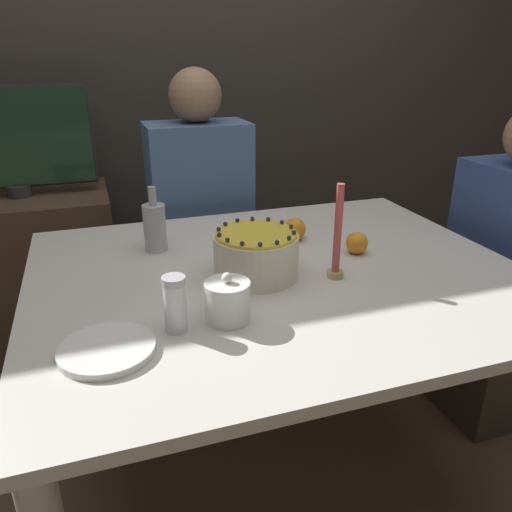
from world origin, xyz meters
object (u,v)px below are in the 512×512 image
Objects in this scene: cake at (256,255)px; tv_monitor at (10,141)px; sugar_shaker at (175,304)px; candle at (337,241)px; person_man_blue_shirt at (202,243)px; sugar_bowl at (227,301)px; bottle at (155,226)px; person_woman_floral at (503,293)px.

cake is 1.33m from tv_monitor.
candle is (0.46, 0.14, 0.04)m from sugar_shaker.
cake is 0.33m from sugar_shaker.
person_man_blue_shirt is (0.01, 0.76, -0.25)m from cake.
sugar_shaker is at bearing -140.39° from cake.
candle reaches higher than cake.
candle is (0.34, 0.13, 0.06)m from sugar_bowl.
person_man_blue_shirt reaches higher than sugar_bowl.
person_man_blue_shirt is (0.27, 0.98, -0.25)m from sugar_shaker.
sugar_shaker is 1.04m from person_man_blue_shirt.
bottle is at bearing 100.84° from sugar_bowl.
bottle is (0.03, 0.49, 0.01)m from sugar_shaker.
cake is at bearing 56.27° from sugar_bowl.
bottle is at bearing 79.06° from person_woman_floral.
bottle is at bearing 63.16° from person_man_blue_shirt.
person_woman_floral is at bearing 13.31° from sugar_bowl.
sugar_bowl is at bearing -123.73° from cake.
candle is 0.56m from bottle.
sugar_bowl is 0.92× the size of sugar_shaker.
person_woman_floral is at bearing 12.33° from sugar_shaker.
person_man_blue_shirt is 1.18m from person_woman_floral.
person_man_blue_shirt reaches higher than bottle.
cake is 1.14× the size of bottle.
bottle is 0.16× the size of person_man_blue_shirt.
person_woman_floral is at bearing 142.72° from person_man_blue_shirt.
cake is 0.88× the size of candle.
tv_monitor reaches higher than cake.
sugar_bowl is 0.37m from candle.
sugar_bowl is 0.59× the size of bottle.
person_man_blue_shirt is 0.90m from tv_monitor.
sugar_shaker is 0.49m from bottle.
person_woman_floral is (0.94, -0.71, -0.05)m from person_man_blue_shirt.
candle is at bearing -39.33° from bottle.
person_man_blue_shirt is at bearing 63.16° from bottle.
sugar_bowl is at bearing -67.29° from tv_monitor.
candle is (0.20, -0.08, 0.04)m from cake.
bottle is at bearing 129.54° from cake.
person_man_blue_shirt is (0.25, 0.48, -0.26)m from bottle.
tv_monitor is at bearing 126.77° from candle.
sugar_shaker is at bearing 74.48° from person_man_blue_shirt.
person_woman_floral reaches higher than bottle.
person_woman_floral reaches higher than cake.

